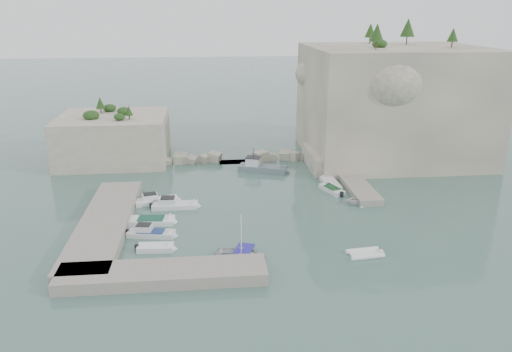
{
  "coord_description": "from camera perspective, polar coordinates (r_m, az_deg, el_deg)",
  "views": [
    {
      "loc": [
        -5.83,
        -51.33,
        22.37
      ],
      "look_at": [
        0.0,
        6.0,
        3.0
      ],
      "focal_mm": 35.0,
      "sensor_mm": 36.0,
      "label": 1
    }
  ],
  "objects": [
    {
      "name": "rowboat",
      "position": [
        47.7,
        -1.68,
        -9.39
      ],
      "size": [
        5.72,
        4.88,
        1.0
      ],
      "primitive_type": "imported",
      "rotation": [
        0.0,
        0.0,
        1.23
      ],
      "color": "white",
      "rests_on": "ground"
    },
    {
      "name": "tender_east_a",
      "position": [
        61.42,
        11.36,
        -3.16
      ],
      "size": [
        3.39,
        3.07,
        1.55
      ],
      "primitive_type": "imported",
      "rotation": [
        0.0,
        0.0,
        1.77
      ],
      "color": "white",
      "rests_on": "ground"
    },
    {
      "name": "tender_east_d",
      "position": [
        71.68,
        8.0,
        0.21
      ],
      "size": [
        5.18,
        3.38,
        1.87
      ],
      "primitive_type": "imported",
      "rotation": [
        0.0,
        0.0,
        1.22
      ],
      "color": "white",
      "rests_on": "ground"
    },
    {
      "name": "quay_south",
      "position": [
        44.73,
        -10.6,
        -10.97
      ],
      "size": [
        18.0,
        4.0,
        1.1
      ],
      "primitive_type": "cube",
      "color": "#9E9689",
      "rests_on": "ground"
    },
    {
      "name": "breakwater",
      "position": [
        76.61,
        -1.96,
        2.14
      ],
      "size": [
        28.0,
        3.0,
        1.4
      ],
      "primitive_type": "cube",
      "color": "beige",
      "rests_on": "ground"
    },
    {
      "name": "motorboat_a",
      "position": [
        61.7,
        -11.26,
        -3.06
      ],
      "size": [
        5.86,
        2.88,
        1.4
      ],
      "primitive_type": null,
      "rotation": [
        0.0,
        0.0,
        0.22
      ],
      "color": "white",
      "rests_on": "ground"
    },
    {
      "name": "motorboat_b",
      "position": [
        59.95,
        -9.24,
        -3.59
      ],
      "size": [
        5.91,
        2.09,
        1.4
      ],
      "primitive_type": null,
      "rotation": [
        0.0,
        0.0,
        -0.03
      ],
      "color": "silver",
      "rests_on": "ground"
    },
    {
      "name": "cliff_east",
      "position": [
        80.92,
        15.32,
        8.06
      ],
      "size": [
        26.0,
        22.0,
        17.0
      ],
      "primitive_type": "cube",
      "color": "beige",
      "rests_on": "ground"
    },
    {
      "name": "work_boat",
      "position": [
        72.24,
        0.74,
        0.54
      ],
      "size": [
        7.85,
        4.55,
        2.2
      ],
      "primitive_type": null,
      "rotation": [
        0.0,
        0.0,
        -0.33
      ],
      "color": "slate",
      "rests_on": "ground"
    },
    {
      "name": "ground",
      "position": [
        56.29,
        0.62,
        -4.84
      ],
      "size": [
        400.0,
        400.0,
        0.0
      ],
      "primitive_type": "plane",
      "color": "#476B61",
      "rests_on": "ground"
    },
    {
      "name": "ledge_east",
      "position": [
        67.95,
        11.05,
        -0.64
      ],
      "size": [
        3.0,
        16.0,
        0.8
      ],
      "primitive_type": "cube",
      "color": "#9E9689",
      "rests_on": "ground"
    },
    {
      "name": "rowboat_mast",
      "position": [
        46.54,
        -1.71,
        -6.56
      ],
      "size": [
        0.1,
        0.1,
        4.2
      ],
      "primitive_type": "cylinder",
      "color": "white",
      "rests_on": "rowboat"
    },
    {
      "name": "tender_east_b",
      "position": [
        64.99,
        8.65,
        -1.77
      ],
      "size": [
        2.98,
        4.66,
        0.7
      ],
      "primitive_type": null,
      "rotation": [
        0.0,
        0.0,
        1.94
      ],
      "color": "silver",
      "rests_on": "ground"
    },
    {
      "name": "motorboat_d",
      "position": [
        53.15,
        -11.88,
        -6.74
      ],
      "size": [
        5.55,
        2.53,
        1.4
      ],
      "primitive_type": null,
      "rotation": [
        0.0,
        0.0,
        -0.18
      ],
      "color": "silver",
      "rests_on": "ground"
    },
    {
      "name": "tender_east_c",
      "position": [
        67.3,
        8.5,
        -1.05
      ],
      "size": [
        2.03,
        5.6,
        0.7
      ],
      "primitive_type": null,
      "rotation": [
        0.0,
        0.0,
        1.61
      ],
      "color": "silver",
      "rests_on": "ground"
    },
    {
      "name": "outcrop_west",
      "position": [
        79.89,
        -15.89,
        4.2
      ],
      "size": [
        16.0,
        14.0,
        7.0
      ],
      "primitive_type": "cube",
      "color": "beige",
      "rests_on": "ground"
    },
    {
      "name": "vegetation",
      "position": [
        79.46,
        11.94,
        14.99
      ],
      "size": [
        53.48,
        13.88,
        13.4
      ],
      "color": "#1E4219",
      "rests_on": "ground"
    },
    {
      "name": "motorboat_c",
      "position": [
        56.25,
        -11.89,
        -5.28
      ],
      "size": [
        5.68,
        2.48,
        0.7
      ],
      "primitive_type": null,
      "rotation": [
        0.0,
        0.0,
        -0.09
      ],
      "color": "white",
      "rests_on": "ground"
    },
    {
      "name": "quay_west",
      "position": [
        55.98,
        -16.9,
        -5.22
      ],
      "size": [
        5.0,
        24.0,
        1.1
      ],
      "primitive_type": "cube",
      "color": "#9E9689",
      "rests_on": "ground"
    },
    {
      "name": "cliff_terrace",
      "position": [
        74.88,
        9.01,
        1.96
      ],
      "size": [
        8.0,
        10.0,
        2.5
      ],
      "primitive_type": "cube",
      "color": "beige",
      "rests_on": "ground"
    },
    {
      "name": "inflatable_dinghy",
      "position": [
        49.37,
        12.33,
        -8.83
      ],
      "size": [
        3.8,
        2.15,
        0.44
      ],
      "primitive_type": null,
      "rotation": [
        0.0,
        0.0,
        0.11
      ],
      "color": "white",
      "rests_on": "ground"
    },
    {
      "name": "motorboat_e",
      "position": [
        50.14,
        -11.4,
        -8.31
      ],
      "size": [
        3.9,
        1.79,
        0.7
      ],
      "primitive_type": null,
      "rotation": [
        0.0,
        0.0,
        -0.06
      ],
      "color": "white",
      "rests_on": "ground"
    }
  ]
}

